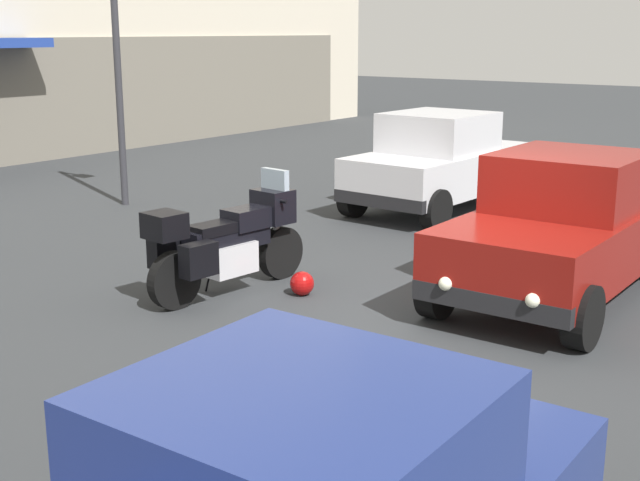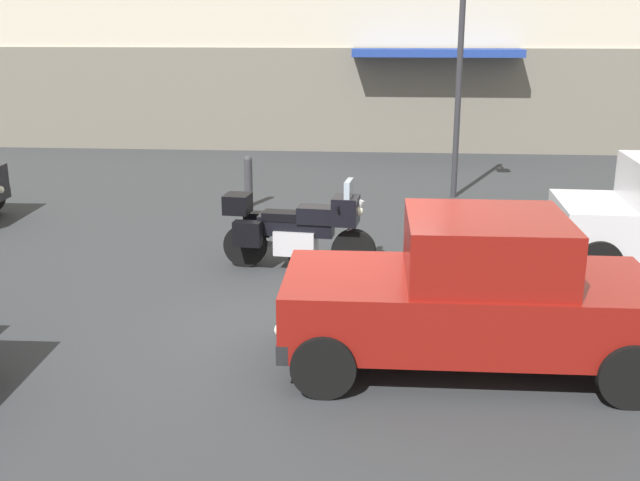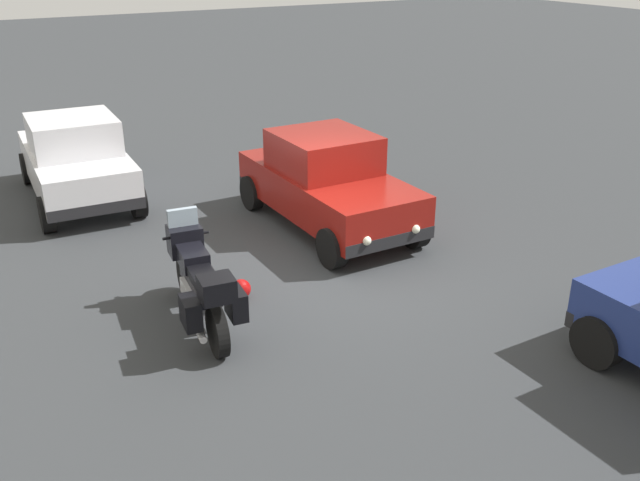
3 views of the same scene
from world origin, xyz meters
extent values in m
plane|color=#2D3033|center=(0.00, 0.00, 0.00)|extent=(80.00, 80.00, 0.00)
cube|color=#6D675C|center=(0.00, 12.70, 1.40)|extent=(31.16, 0.12, 2.80)
cube|color=navy|center=(1.89, 12.27, 2.70)|extent=(4.40, 1.10, 0.20)
cylinder|color=black|center=(0.13, 2.15, 0.32)|extent=(0.65, 0.21, 0.64)
cylinder|color=black|center=(-1.48, 2.32, 0.32)|extent=(0.65, 0.21, 0.64)
cylinder|color=#B7B7BC|center=(0.11, 2.15, 0.75)|extent=(0.33, 0.10, 0.68)
cube|color=#B7B7BC|center=(-0.71, 2.24, 0.42)|extent=(0.64, 0.46, 0.36)
cube|color=black|center=(-0.71, 2.24, 0.66)|extent=(1.12, 0.39, 0.28)
cube|color=black|center=(-0.41, 2.21, 0.84)|extent=(0.55, 0.39, 0.24)
cube|color=black|center=(-0.91, 2.26, 0.80)|extent=(0.59, 0.36, 0.12)
cube|color=black|center=(0.01, 2.16, 0.92)|extent=(0.40, 0.48, 0.40)
cube|color=#8C9EAD|center=(0.05, 2.16, 1.22)|extent=(0.12, 0.41, 0.28)
sphere|color=#EAEACC|center=(0.19, 2.15, 0.92)|extent=(0.14, 0.14, 0.14)
cylinder|color=black|center=(-0.07, 2.17, 1.02)|extent=(0.11, 0.62, 0.04)
cylinder|color=#B7B7BC|center=(-1.29, 2.50, 0.30)|extent=(0.56, 0.15, 0.09)
cube|color=black|center=(-1.33, 2.59, 0.58)|extent=(0.42, 0.24, 0.36)
cube|color=black|center=(-1.39, 2.03, 0.58)|extent=(0.42, 0.24, 0.36)
cube|color=black|center=(-1.58, 2.33, 0.95)|extent=(0.40, 0.44, 0.28)
cylinder|color=black|center=(-0.84, 2.44, 0.15)|extent=(0.04, 0.13, 0.29)
sphere|color=#990C0C|center=(-0.27, 1.50, 0.14)|extent=(0.28, 0.28, 0.28)
cube|color=#8C9EAD|center=(4.09, 2.64, 1.32)|extent=(0.11, 1.40, 0.51)
cube|color=black|center=(3.14, 2.68, 0.42)|extent=(0.18, 1.64, 0.20)
cylinder|color=black|center=(3.57, 3.44, 0.32)|extent=(0.65, 0.24, 0.64)
cylinder|color=black|center=(3.51, 1.88, 0.32)|extent=(0.65, 0.24, 0.64)
sphere|color=silver|center=(-6.44, 4.77, 0.54)|extent=(0.14, 0.14, 0.14)
cube|color=maroon|center=(1.43, -0.88, 0.66)|extent=(3.82, 1.68, 0.68)
cube|color=maroon|center=(1.58, -0.88, 1.32)|extent=(1.62, 1.53, 0.64)
cube|color=#8C9EAD|center=(0.83, -0.88, 1.32)|extent=(0.08, 1.39, 0.54)
cube|color=#8C9EAD|center=(2.33, -0.87, 1.32)|extent=(0.08, 1.39, 0.51)
cube|color=black|center=(-0.42, -0.90, 0.42)|extent=(0.14, 1.64, 0.20)
cylinder|color=black|center=(-0.01, -1.67, 0.32)|extent=(0.64, 0.23, 0.64)
cylinder|color=black|center=(-0.03, -0.11, 0.32)|extent=(0.64, 0.23, 0.64)
cylinder|color=black|center=(2.89, -1.64, 0.32)|extent=(0.64, 0.23, 0.64)
cylinder|color=black|center=(2.87, -0.08, 0.32)|extent=(0.64, 0.23, 0.64)
sphere|color=silver|center=(-0.47, -1.35, 0.54)|extent=(0.14, 0.14, 0.14)
sphere|color=silver|center=(-0.47, -0.45, 0.54)|extent=(0.14, 0.14, 0.14)
cylinder|color=#2D2D33|center=(2.01, 7.20, 2.29)|extent=(0.12, 0.12, 4.57)
cylinder|color=#333338|center=(-2.07, 6.08, 0.46)|extent=(0.16, 0.16, 0.92)
sphere|color=#333338|center=(-2.07, 6.08, 0.92)|extent=(0.16, 0.16, 0.16)
camera|label=1|loc=(-7.63, -4.24, 2.96)|focal=47.72mm
camera|label=2|loc=(0.50, -8.44, 3.54)|focal=43.05mm
camera|label=3|loc=(-8.40, 4.79, 4.67)|focal=39.19mm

